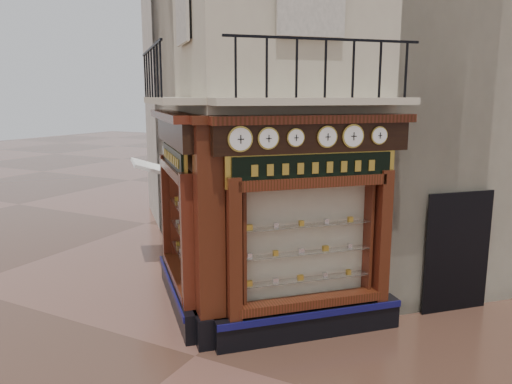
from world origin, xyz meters
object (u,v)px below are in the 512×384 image
Objects in this scene: clock_e at (353,136)px; signboard_right at (314,167)px; clock_f at (379,135)px; clock_c at (296,138)px; clock_a at (240,139)px; signboard_left at (174,158)px; clock_b at (268,138)px; clock_d at (327,137)px; awning at (154,262)px; corner_pilaster at (209,237)px.

signboard_right is at bearing 170.43° from clock_e.
signboard_right is at bearing 174.54° from clock_f.
clock_e reaches higher than clock_c.
clock_a is 1.34× the size of clock_c.
clock_f is 3.92m from signboard_left.
clock_b is 0.18× the size of signboard_left.
clock_d is at bearing 0.00° from clock_c.
clock_c is at bearing 0.00° from clock_a.
clock_d is at bearing -154.86° from awning.
clock_a is at bearing -44.61° from corner_pilaster.
awning is 0.77× the size of signboard_left.
clock_b is 0.99× the size of clock_d.
awning is at bearing 96.01° from corner_pilaster.
corner_pilaster is at bearing 171.64° from clock_f.
clock_d is 0.16× the size of signboard_right.
clock_f is (0.35, 0.35, -0.00)m from clock_e.
signboard_right is at bearing -10.25° from corner_pilaster.
clock_d reaches higher than clock_c.
signboard_left is at bearing 135.89° from clock_d.
corner_pilaster reaches higher than signboard_left.
awning is at bearing 105.12° from clock_b.
clock_c is at bearing 180.00° from clock_e.
awning is (-4.65, 2.67, -3.62)m from clock_b.
signboard_left is 2.92m from signboard_right.
clock_f is at bearing -146.64° from awning.
corner_pilaster reaches higher than clock_b.
clock_f is 0.14× the size of signboard_right.
clock_a is 1.02× the size of clock_e.
corner_pilaster is 1.79× the size of signboard_right.
clock_e reaches higher than signboard_right.
clock_d is 1.16× the size of clock_f.
awning is at bearing 100.22° from clock_a.
corner_pilaster is 2.12m from signboard_right.
clock_d is at bearing -31.69° from signboard_right.
awning is at bearing 115.14° from clock_d.
clock_c is at bearing -160.15° from awning.
clock_a is at bearing -169.78° from awning.
clock_f is (1.09, 1.09, 0.00)m from clock_c.
clock_f is (2.36, 1.75, 1.67)m from corner_pilaster.
corner_pilaster is at bearing 169.75° from signboard_right.
clock_d reaches higher than signboard_left.
clock_b is 1.51m from clock_e.
clock_a is 1.14× the size of clock_b.
clock_e is at bearing -150.69° from awning.
corner_pilaster reaches higher than clock_a.
clock_a reaches higher than signboard_left.
clock_f is 0.16× the size of signboard_left.
clock_c is 0.97× the size of clock_f.
clock_d is 0.56m from signboard_right.
clock_a is at bearing -180.00° from clock_b.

